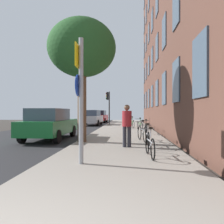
# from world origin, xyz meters

# --- Properties ---
(ground_plane) EXTENTS (41.80, 41.80, 0.00)m
(ground_plane) POSITION_xyz_m (-2.40, 15.00, 0.00)
(ground_plane) COLOR #332D28
(road_asphalt) EXTENTS (7.00, 38.00, 0.01)m
(road_asphalt) POSITION_xyz_m (-4.50, 15.00, 0.01)
(road_asphalt) COLOR #232326
(road_asphalt) RESTS_ON ground
(sidewalk) EXTENTS (4.20, 38.00, 0.12)m
(sidewalk) POSITION_xyz_m (1.10, 15.00, 0.06)
(sidewalk) COLOR gray
(sidewalk) RESTS_ON ground
(building_facade) EXTENTS (0.56, 27.00, 17.40)m
(building_facade) POSITION_xyz_m (3.69, 14.50, 8.72)
(building_facade) COLOR #513328
(building_facade) RESTS_ON ground
(sign_post) EXTENTS (0.16, 0.60, 3.27)m
(sign_post) POSITION_xyz_m (0.10, 4.19, 1.99)
(sign_post) COLOR gray
(sign_post) RESTS_ON sidewalk
(traffic_light) EXTENTS (0.43, 0.24, 3.43)m
(traffic_light) POSITION_xyz_m (-0.72, 21.03, 2.48)
(traffic_light) COLOR black
(traffic_light) RESTS_ON sidewalk
(tree_near) EXTENTS (3.06, 3.06, 5.52)m
(tree_near) POSITION_xyz_m (-0.73, 8.27, 4.28)
(tree_near) COLOR brown
(tree_near) RESTS_ON sidewalk
(bicycle_0) EXTENTS (0.42, 1.58, 0.91)m
(bicycle_0) POSITION_xyz_m (1.99, 5.19, 0.47)
(bicycle_0) COLOR black
(bicycle_0) RESTS_ON sidewalk
(bicycle_1) EXTENTS (0.42, 1.59, 0.91)m
(bicycle_1) POSITION_xyz_m (2.08, 7.09, 0.47)
(bicycle_1) COLOR black
(bicycle_1) RESTS_ON sidewalk
(bicycle_2) EXTENTS (0.47, 1.71, 0.97)m
(bicycle_2) POSITION_xyz_m (1.98, 8.66, 0.50)
(bicycle_2) COLOR black
(bicycle_2) RESTS_ON sidewalk
(bicycle_3) EXTENTS (0.42, 1.56, 0.89)m
(bicycle_3) POSITION_xyz_m (2.42, 11.93, 0.46)
(bicycle_3) COLOR black
(bicycle_3) RESTS_ON sidewalk
(bicycle_4) EXTENTS (0.46, 1.68, 0.92)m
(bicycle_4) POSITION_xyz_m (2.19, 14.54, 0.48)
(bicycle_4) COLOR black
(bicycle_4) RESTS_ON sidewalk
(bicycle_5) EXTENTS (0.50, 1.68, 0.96)m
(bicycle_5) POSITION_xyz_m (1.66, 16.69, 0.50)
(bicycle_5) COLOR black
(bicycle_5) RESTS_ON sidewalk
(pedestrian_0) EXTENTS (0.51, 0.51, 1.62)m
(pedestrian_0) POSITION_xyz_m (1.29, 6.93, 1.04)
(pedestrian_0) COLOR #26262D
(pedestrian_0) RESTS_ON sidewalk
(pedestrian_1) EXTENTS (0.49, 0.49, 1.58)m
(pedestrian_1) POSITION_xyz_m (1.22, 16.94, 1.02)
(pedestrian_1) COLOR maroon
(pedestrian_1) RESTS_ON sidewalk
(car_0) EXTENTS (1.89, 4.41, 1.62)m
(car_0) POSITION_xyz_m (-2.74, 9.70, 0.84)
(car_0) COLOR #19662D
(car_0) RESTS_ON road_asphalt
(car_1) EXTENTS (2.06, 4.10, 1.62)m
(car_1) POSITION_xyz_m (-2.54, 21.46, 0.84)
(car_1) COLOR #B7B7BC
(car_1) RESTS_ON road_asphalt
(car_2) EXTENTS (2.00, 4.11, 1.62)m
(car_2) POSITION_xyz_m (-2.48, 27.10, 0.84)
(car_2) COLOR red
(car_2) RESTS_ON road_asphalt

